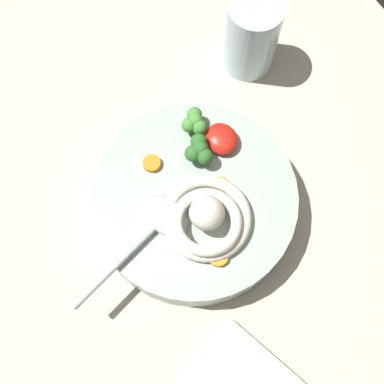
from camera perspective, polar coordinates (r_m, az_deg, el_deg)
table_slab at (r=66.99cm, az=-2.05°, el=-3.71°), size 92.13×92.13×3.49cm
soup_bowl at (r=63.14cm, az=0.00°, el=-0.82°), size 26.14×26.14×5.55cm
noodle_pile at (r=58.01cm, az=1.72°, el=-3.05°), size 12.08×11.85×4.86cm
soup_spoon at (r=58.67cm, az=-4.01°, el=-3.73°), size 7.77×17.49×1.60cm
chili_sauce_dollop at (r=62.43cm, az=3.46°, el=6.24°), size 4.53×4.08×2.04cm
broccoli_floret_near_spoon at (r=60.51cm, az=0.86°, el=4.91°), size 4.14×3.56×3.27cm
broccoli_floret_front at (r=62.41cm, az=0.33°, el=8.20°), size 3.82×3.29×3.02cm
carrot_slice_extra_b at (r=58.06cm, az=3.09°, el=-7.58°), size 2.36×2.36×0.77cm
carrot_slice_far at (r=60.80cm, az=3.44°, el=0.81°), size 2.08×2.08×0.44cm
carrot_slice_right at (r=61.82cm, az=-4.75°, el=3.35°), size 2.28×2.28×0.74cm
drinking_glass at (r=72.02cm, az=6.99°, el=17.68°), size 7.57×7.57×11.68cm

